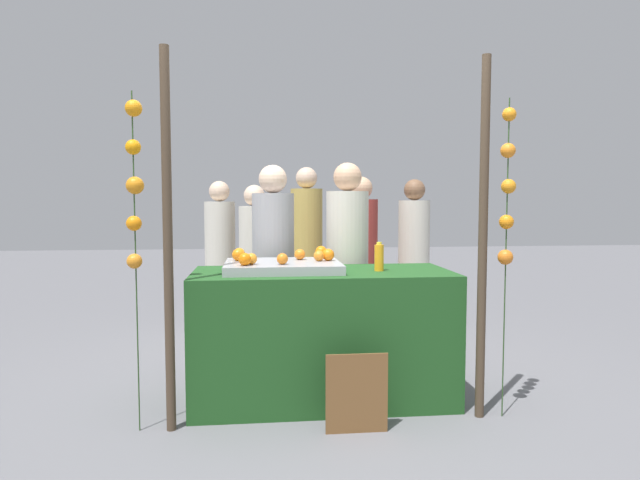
{
  "coord_description": "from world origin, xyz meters",
  "views": [
    {
      "loc": [
        -0.42,
        -3.71,
        1.37
      ],
      "look_at": [
        0.0,
        0.15,
        1.09
      ],
      "focal_mm": 31.07,
      "sensor_mm": 36.0,
      "label": 1
    }
  ],
  "objects": [
    {
      "name": "ground_plane",
      "position": [
        0.0,
        0.0,
        0.0
      ],
      "size": [
        24.0,
        24.0,
        0.0
      ],
      "primitive_type": "plane",
      "color": "slate"
    },
    {
      "name": "stall_counter",
      "position": [
        0.0,
        0.0,
        0.44
      ],
      "size": [
        1.75,
        0.76,
        0.89
      ],
      "primitive_type": "cube",
      "color": "#1E4C1E",
      "rests_on": "ground_plane"
    },
    {
      "name": "orange_tray",
      "position": [
        -0.27,
        0.05,
        0.92
      ],
      "size": [
        0.78,
        0.61,
        0.06
      ],
      "primitive_type": "cube",
      "color": "#9EA0A5",
      "rests_on": "stall_counter"
    },
    {
      "name": "orange_0",
      "position": [
        -0.14,
        0.16,
        0.99
      ],
      "size": [
        0.08,
        0.08,
        0.08
      ],
      "primitive_type": "sphere",
      "color": "orange",
      "rests_on": "orange_tray"
    },
    {
      "name": "orange_1",
      "position": [
        0.02,
        0.29,
        0.99
      ],
      "size": [
        0.09,
        0.09,
        0.09
      ],
      "primitive_type": "sphere",
      "color": "orange",
      "rests_on": "orange_tray"
    },
    {
      "name": "orange_2",
      "position": [
        -0.02,
        0.07,
        0.98
      ],
      "size": [
        0.07,
        0.07,
        0.07
      ],
      "primitive_type": "sphere",
      "color": "orange",
      "rests_on": "orange_tray"
    },
    {
      "name": "orange_3",
      "position": [
        -0.48,
        -0.09,
        0.99
      ],
      "size": [
        0.08,
        0.08,
        0.08
      ],
      "primitive_type": "sphere",
      "color": "orange",
      "rests_on": "orange_tray"
    },
    {
      "name": "orange_4",
      "position": [
        0.05,
        0.08,
        0.99
      ],
      "size": [
        0.08,
        0.08,
        0.08
      ],
      "primitive_type": "sphere",
      "color": "orange",
      "rests_on": "orange_tray"
    },
    {
      "name": "orange_5",
      "position": [
        -0.28,
        -0.11,
        0.99
      ],
      "size": [
        0.07,
        0.07,
        0.07
      ],
      "primitive_type": "sphere",
      "color": "orange",
      "rests_on": "orange_tray"
    },
    {
      "name": "orange_6",
      "position": [
        -0.57,
        0.23,
        0.99
      ],
      "size": [
        0.08,
        0.08,
        0.08
      ],
      "primitive_type": "sphere",
      "color": "orange",
      "rests_on": "orange_tray"
    },
    {
      "name": "orange_7",
      "position": [
        -0.57,
        0.13,
        0.99
      ],
      "size": [
        0.09,
        0.09,
        0.09
      ],
      "primitive_type": "sphere",
      "color": "orange",
      "rests_on": "orange_tray"
    },
    {
      "name": "orange_8",
      "position": [
        -0.52,
        -0.15,
        0.99
      ],
      "size": [
        0.08,
        0.08,
        0.08
      ],
      "primitive_type": "sphere",
      "color": "orange",
      "rests_on": "orange_tray"
    },
    {
      "name": "juice_bottle",
      "position": [
        0.38,
        -0.04,
        0.98
      ],
      "size": [
        0.06,
        0.06,
        0.2
      ],
      "color": "orange",
      "rests_on": "stall_counter"
    },
    {
      "name": "chalkboard_sign",
      "position": [
        0.14,
        -0.57,
        0.23
      ],
      "size": [
        0.37,
        0.03,
        0.49
      ],
      "color": "brown",
      "rests_on": "ground_plane"
    },
    {
      "name": "vendor_left",
      "position": [
        -0.32,
        0.65,
        0.77
      ],
      "size": [
        0.33,
        0.33,
        1.64
      ],
      "color": "#99999E",
      "rests_on": "ground_plane"
    },
    {
      "name": "vendor_right",
      "position": [
        0.27,
        0.61,
        0.77
      ],
      "size": [
        0.33,
        0.33,
        1.66
      ],
      "color": "beige",
      "rests_on": "ground_plane"
    },
    {
      "name": "crowd_person_0",
      "position": [
        -0.47,
        1.67,
        0.71
      ],
      "size": [
        0.3,
        0.3,
        1.51
      ],
      "color": "beige",
      "rests_on": "ground_plane"
    },
    {
      "name": "crowd_person_1",
      "position": [
        -0.83,
        2.06,
        0.73
      ],
      "size": [
        0.31,
        0.31,
        1.56
      ],
      "color": "beige",
      "rests_on": "ground_plane"
    },
    {
      "name": "crowd_person_2",
      "position": [
        0.54,
        1.52,
        0.74
      ],
      "size": [
        0.32,
        0.32,
        1.59
      ],
      "color": "maroon",
      "rests_on": "ground_plane"
    },
    {
      "name": "crowd_person_3",
      "position": [
        0.09,
        2.29,
        0.8
      ],
      "size": [
        0.35,
        0.35,
        1.72
      ],
      "color": "tan",
      "rests_on": "ground_plane"
    },
    {
      "name": "crowd_person_4",
      "position": [
        1.13,
        1.74,
        0.73
      ],
      "size": [
        0.32,
        0.32,
        1.58
      ],
      "color": "beige",
      "rests_on": "ground_plane"
    },
    {
      "name": "canopy_post_left",
      "position": [
        -0.95,
        -0.42,
        1.12
      ],
      "size": [
        0.06,
        0.06,
        2.25
      ],
      "primitive_type": "cylinder",
      "color": "#473828",
      "rests_on": "ground_plane"
    },
    {
      "name": "canopy_post_right",
      "position": [
        0.95,
        -0.42,
        1.12
      ],
      "size": [
        0.06,
        0.06,
        2.25
      ],
      "primitive_type": "cylinder",
      "color": "#473828",
      "rests_on": "ground_plane"
    },
    {
      "name": "garland_strand_left",
      "position": [
        -1.14,
        -0.41,
        1.46
      ],
      "size": [
        0.11,
        0.11,
        1.99
      ],
      "color": "#2D4C23",
      "rests_on": "ground_plane"
    },
    {
      "name": "garland_strand_right",
      "position": [
        1.1,
        -0.43,
        1.41
      ],
      "size": [
        0.1,
        0.1,
        1.99
      ],
      "color": "#2D4C23",
      "rests_on": "ground_plane"
    }
  ]
}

